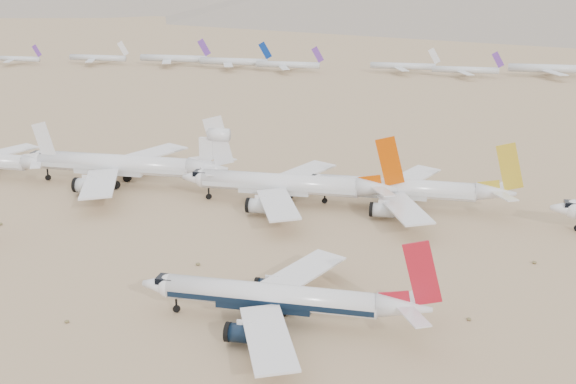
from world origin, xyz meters
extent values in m
plane|color=#947456|center=(0.00, 0.00, 0.00)|extent=(7000.00, 7000.00, 0.00)
cylinder|color=silver|center=(-9.42, -6.78, 5.05)|extent=(37.12, 4.39, 4.39)
cube|color=black|center=(-9.42, -6.78, 4.50)|extent=(36.38, 4.45, 0.99)
sphere|color=silver|center=(-27.98, -6.78, 5.05)|extent=(4.39, 4.39, 4.39)
cube|color=black|center=(-28.64, -6.78, 6.25)|extent=(3.07, 2.85, 1.10)
cone|color=silver|center=(13.52, -6.78, 5.37)|extent=(9.28, 4.39, 4.39)
cube|color=silver|center=(-6.56, -19.80, 4.28)|extent=(14.33, 22.59, 0.69)
cube|color=silver|center=(15.32, -11.05, 5.92)|extent=(5.89, 7.70, 0.26)
cylinder|color=black|center=(-11.49, -15.91, 2.30)|extent=(5.16, 3.16, 3.16)
cube|color=silver|center=(-6.56, 6.24, 4.28)|extent=(14.33, 22.59, 0.69)
cube|color=silver|center=(15.32, -2.52, 5.92)|extent=(5.89, 7.70, 0.26)
cylinder|color=black|center=(-11.49, 2.34, 2.30)|extent=(5.16, 3.16, 3.16)
cube|color=#A91322|center=(16.09, -6.78, 11.77)|extent=(7.03, 0.35, 11.59)
cylinder|color=black|center=(-26.89, -6.78, 0.66)|extent=(1.32, 0.55, 1.32)
cylinder|color=black|center=(-7.88, -9.86, 0.92)|extent=(1.84, 1.10, 1.84)
cylinder|color=black|center=(-7.88, -3.71, 0.92)|extent=(1.84, 1.10, 1.84)
sphere|color=silver|center=(48.62, 53.73, 5.33)|extent=(4.64, 4.64, 4.64)
cube|color=black|center=(47.92, 53.73, 6.61)|extent=(3.25, 3.01, 1.16)
cylinder|color=silver|center=(6.73, 61.29, 5.54)|extent=(39.60, 4.81, 4.81)
cube|color=silver|center=(6.73, 61.29, 4.93)|extent=(38.81, 4.89, 1.08)
sphere|color=silver|center=(-13.08, 61.29, 5.54)|extent=(4.81, 4.81, 4.81)
cube|color=black|center=(-13.80, 61.29, 6.86)|extent=(3.37, 3.13, 1.20)
cone|color=silver|center=(31.20, 61.29, 5.90)|extent=(9.90, 4.81, 4.81)
cube|color=silver|center=(9.78, 47.33, 4.69)|extent=(15.30, 24.10, 0.74)
cube|color=silver|center=(33.13, 56.72, 6.50)|extent=(6.29, 8.22, 0.29)
cylinder|color=silver|center=(4.52, 51.49, 2.52)|extent=(5.50, 3.47, 3.47)
cube|color=silver|center=(9.78, 75.25, 4.69)|extent=(15.30, 24.10, 0.74)
cube|color=silver|center=(33.13, 65.86, 6.50)|extent=(6.29, 8.22, 0.29)
cylinder|color=silver|center=(4.52, 71.09, 2.52)|extent=(5.50, 3.47, 3.47)
cube|color=gold|center=(33.95, 61.29, 12.75)|extent=(7.51, 0.39, 12.37)
cylinder|color=black|center=(-11.87, 61.29, 0.72)|extent=(1.44, 0.60, 1.44)
cylinder|color=black|center=(8.38, 57.92, 1.01)|extent=(2.02, 1.20, 2.02)
cylinder|color=black|center=(8.38, 64.66, 1.01)|extent=(2.02, 1.20, 2.02)
cylinder|color=silver|center=(-23.38, 57.84, 5.81)|extent=(41.32, 5.05, 5.05)
cube|color=silver|center=(-23.38, 57.84, 5.18)|extent=(40.49, 5.13, 1.14)
sphere|color=silver|center=(-44.04, 57.84, 5.81)|extent=(5.05, 5.05, 5.05)
cube|color=black|center=(-44.80, 57.84, 7.20)|extent=(3.54, 3.28, 1.26)
cone|color=silver|center=(2.16, 57.84, 6.19)|extent=(10.33, 5.05, 5.05)
cube|color=silver|center=(-20.19, 43.26, 4.92)|extent=(15.96, 25.15, 0.78)
cube|color=silver|center=(4.17, 53.06, 6.82)|extent=(6.56, 8.58, 0.30)
cylinder|color=silver|center=(-25.67, 47.60, 2.65)|extent=(5.74, 3.64, 3.64)
cube|color=silver|center=(-20.19, 72.41, 4.92)|extent=(15.96, 25.15, 0.78)
cube|color=silver|center=(4.17, 62.61, 6.82)|extent=(6.56, 8.58, 0.30)
cylinder|color=silver|center=(-25.67, 68.07, 2.65)|extent=(5.74, 3.64, 3.64)
cube|color=#BF4301|center=(5.03, 57.84, 13.35)|extent=(7.83, 0.40, 12.90)
cylinder|color=black|center=(-42.78, 57.84, 0.76)|extent=(1.52, 0.63, 1.52)
cylinder|color=black|center=(-21.66, 54.30, 1.06)|extent=(2.12, 1.26, 2.12)
cylinder|color=black|center=(-21.66, 61.37, 1.06)|extent=(2.12, 1.26, 2.12)
cylinder|color=silver|center=(-73.17, 64.80, 6.25)|extent=(45.37, 5.43, 5.43)
cube|color=silver|center=(-73.17, 64.80, 5.57)|extent=(44.46, 5.51, 1.22)
sphere|color=silver|center=(-95.86, 64.80, 6.25)|extent=(5.43, 5.43, 5.43)
cube|color=black|center=(-96.67, 64.80, 7.74)|extent=(3.80, 3.53, 1.36)
cone|color=silver|center=(-45.13, 64.80, 6.65)|extent=(11.34, 5.43, 5.43)
cube|color=silver|center=(-69.67, 48.85, 5.30)|extent=(17.52, 27.61, 0.85)
cube|color=silver|center=(-42.93, 59.57, 7.33)|extent=(7.20, 9.42, 0.33)
cylinder|color=silver|center=(-75.69, 53.61, 2.85)|extent=(6.30, 3.91, 3.91)
cube|color=silver|center=(-69.67, 80.74, 5.30)|extent=(17.52, 27.61, 0.85)
cube|color=silver|center=(-42.93, 70.02, 7.33)|extent=(7.20, 9.42, 0.33)
cylinder|color=silver|center=(-75.69, 75.98, 2.85)|extent=(6.30, 3.91, 3.91)
cube|color=silver|center=(-41.98, 64.80, 14.49)|extent=(8.60, 0.43, 14.17)
cylinder|color=silver|center=(-41.67, 64.80, 16.24)|extent=(5.67, 3.52, 3.52)
cylinder|color=black|center=(-94.50, 64.80, 0.81)|extent=(1.63, 0.68, 1.63)
cylinder|color=black|center=(-71.28, 60.99, 1.14)|extent=(2.28, 1.36, 2.28)
cylinder|color=black|center=(-71.28, 68.60, 1.14)|extent=(2.28, 1.36, 2.28)
cone|color=silver|center=(-96.09, 63.14, 5.60)|extent=(9.29, 4.57, 4.57)
cube|color=silver|center=(-94.28, 58.84, 6.17)|extent=(5.90, 7.72, 0.27)
cube|color=silver|center=(-116.20, 76.27, 4.45)|extent=(14.36, 22.63, 0.70)
cube|color=silver|center=(-94.28, 67.44, 6.17)|extent=(5.90, 7.72, 0.27)
cube|color=silver|center=(-93.51, 63.14, 12.04)|extent=(7.05, 0.37, 11.61)
cylinder|color=silver|center=(-254.83, 299.76, 3.99)|extent=(32.25, 3.19, 3.19)
cube|color=#623298|center=(-239.65, 299.76, 9.38)|extent=(6.42, 0.32, 8.09)
cube|color=silver|center=(-254.83, 291.41, 3.52)|extent=(8.50, 14.85, 0.32)
cube|color=silver|center=(-254.83, 308.11, 3.52)|extent=(8.50, 14.85, 0.32)
cylinder|color=silver|center=(-204.82, 313.24, 4.29)|extent=(38.25, 3.78, 3.78)
cube|color=silver|center=(-186.81, 313.24, 10.68)|extent=(7.62, 0.38, 9.60)
cube|color=silver|center=(-204.82, 303.34, 3.72)|extent=(10.08, 17.61, 0.38)
cube|color=silver|center=(-204.82, 323.14, 3.72)|extent=(10.08, 17.61, 0.38)
cylinder|color=silver|center=(-155.15, 318.95, 4.58)|extent=(44.13, 4.36, 4.36)
cube|color=#623298|center=(-134.38, 318.95, 11.95)|extent=(8.79, 0.44, 11.07)
cube|color=silver|center=(-155.15, 307.53, 3.93)|extent=(11.63, 20.32, 0.44)
cube|color=silver|center=(-155.15, 330.37, 3.93)|extent=(11.63, 20.32, 0.44)
cylinder|color=silver|center=(-113.35, 312.40, 4.53)|extent=(43.15, 4.26, 4.26)
cube|color=navy|center=(-93.04, 312.40, 11.74)|extent=(8.59, 0.43, 10.82)
cube|color=silver|center=(-113.35, 301.23, 3.89)|extent=(11.37, 19.87, 0.43)
cube|color=silver|center=(-113.35, 323.57, 3.89)|extent=(11.37, 19.87, 0.43)
cylinder|color=silver|center=(-77.66, 306.50, 4.31)|extent=(38.61, 3.82, 3.82)
cube|color=#623298|center=(-59.49, 306.50, 10.76)|extent=(7.69, 0.38, 9.68)
cube|color=silver|center=(-77.66, 296.51, 3.74)|extent=(10.17, 17.77, 0.38)
cube|color=silver|center=(-77.66, 316.49, 3.74)|extent=(10.17, 17.77, 0.38)
cylinder|color=silver|center=(-10.05, 315.65, 4.28)|extent=(38.08, 3.76, 3.76)
cube|color=silver|center=(7.87, 315.65, 10.64)|extent=(7.58, 0.38, 9.55)
cube|color=silver|center=(-10.05, 305.79, 3.72)|extent=(10.03, 17.53, 0.38)
cube|color=silver|center=(-10.05, 325.50, 3.72)|extent=(10.03, 17.53, 0.38)
cylinder|color=silver|center=(25.81, 306.88, 4.23)|extent=(37.08, 3.66, 3.66)
cube|color=#623298|center=(43.26, 306.88, 10.43)|extent=(7.39, 0.37, 9.30)
cube|color=silver|center=(25.81, 297.28, 3.68)|extent=(9.77, 17.07, 0.37)
cube|color=silver|center=(25.81, 316.48, 3.68)|extent=(9.77, 17.07, 0.37)
cylinder|color=silver|center=(73.95, 319.30, 4.76)|extent=(47.84, 4.73, 4.73)
cube|color=silver|center=(73.95, 306.92, 4.05)|extent=(12.60, 22.02, 0.47)
cube|color=silver|center=(73.95, 331.68, 4.05)|extent=(12.60, 22.02, 0.47)
ellipsoid|color=brown|center=(-85.20, 27.20, 0.34)|extent=(1.12, 1.12, 0.62)
ellipsoid|color=brown|center=(-44.10, -14.90, 0.25)|extent=(0.84, 0.84, 0.46)
ellipsoid|color=brown|center=(-30.40, 14.40, 0.29)|extent=(0.98, 0.98, 0.54)
ellipsoid|color=brown|center=(24.40, 1.60, 0.25)|extent=(0.84, 0.84, 0.46)
ellipsoid|color=brown|center=(38.10, 30.90, 0.29)|extent=(0.98, 0.98, 0.54)
camera|label=1|loc=(18.71, -116.98, 59.09)|focal=45.00mm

